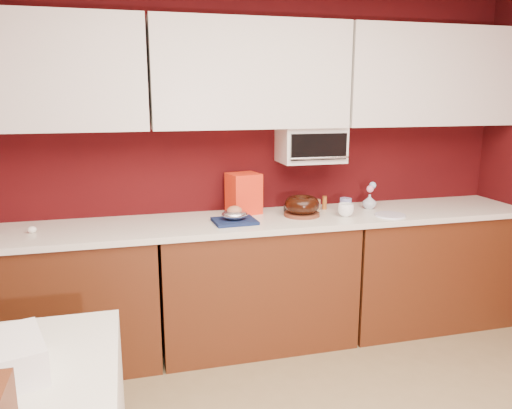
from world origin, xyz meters
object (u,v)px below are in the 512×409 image
object	(u,v)px
blue_jar	(346,205)
flower_vase	(370,201)
toaster_oven	(311,145)
bundt_cake	(302,205)
pandoro_box	(244,193)
coffee_mug	(346,209)
foil_ham_nest	(235,214)

from	to	relation	value
blue_jar	flower_vase	size ratio (longest dim) A/B	0.81
toaster_oven	bundt_cake	bearing A→B (deg)	-124.88
pandoro_box	coffee_mug	world-z (taller)	pandoro_box
foil_ham_nest	flower_vase	world-z (taller)	flower_vase
foil_ham_nest	bundt_cake	bearing A→B (deg)	7.73
flower_vase	bundt_cake	bearing A→B (deg)	-171.17
foil_ham_nest	toaster_oven	bearing A→B (deg)	21.29
bundt_cake	flower_vase	world-z (taller)	bundt_cake
toaster_oven	coffee_mug	distance (m)	0.52
toaster_oven	bundt_cake	world-z (taller)	toaster_oven
pandoro_box	flower_vase	size ratio (longest dim) A/B	2.35
pandoro_box	blue_jar	size ratio (longest dim) A/B	2.89
bundt_cake	blue_jar	distance (m)	0.35
toaster_oven	foil_ham_nest	xyz separation A→B (m)	(-0.61, -0.24, -0.42)
toaster_oven	coffee_mug	bearing A→B (deg)	-57.28
toaster_oven	coffee_mug	xyz separation A→B (m)	(0.17, -0.26, -0.42)
flower_vase	toaster_oven	bearing A→B (deg)	169.12
coffee_mug	blue_jar	world-z (taller)	coffee_mug
coffee_mug	flower_vase	distance (m)	0.32
pandoro_box	blue_jar	world-z (taller)	pandoro_box
toaster_oven	blue_jar	bearing A→B (deg)	-28.77
toaster_oven	blue_jar	size ratio (longest dim) A/B	4.57
foil_ham_nest	coffee_mug	distance (m)	0.78
foil_ham_nest	blue_jar	size ratio (longest dim) A/B	1.76
pandoro_box	flower_vase	distance (m)	0.94
bundt_cake	blue_jar	size ratio (longest dim) A/B	2.45
foil_ham_nest	flower_vase	size ratio (longest dim) A/B	1.43
toaster_oven	blue_jar	world-z (taller)	toaster_oven
foil_ham_nest	coffee_mug	world-z (taller)	coffee_mug
bundt_cake	coffee_mug	world-z (taller)	bundt_cake
toaster_oven	flower_vase	bearing A→B (deg)	-10.88
coffee_mug	blue_jar	xyz separation A→B (m)	(0.06, 0.14, -0.00)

